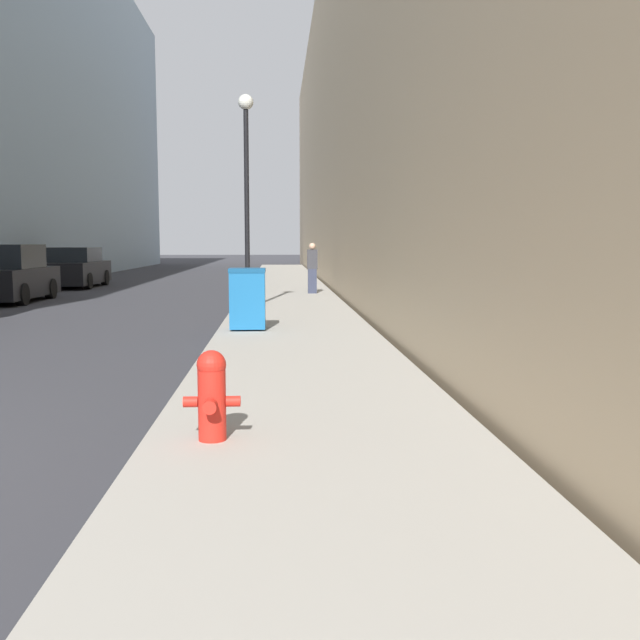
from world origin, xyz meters
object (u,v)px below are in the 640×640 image
(fire_hydrant, at_px, (212,393))
(pedestrian_on_sidewalk, at_px, (312,268))
(lamppost, at_px, (247,179))
(parked_sedan_near, at_px, (8,276))
(trash_bin, at_px, (248,298))
(parked_sedan_far, at_px, (76,269))

(fire_hydrant, height_order, pedestrian_on_sidewalk, pedestrian_on_sidewalk)
(lamppost, height_order, pedestrian_on_sidewalk, lamppost)
(lamppost, xyz_separation_m, parked_sedan_near, (-7.37, 4.17, -2.56))
(parked_sedan_near, bearing_deg, pedestrian_on_sidewalk, 6.80)
(parked_sedan_near, relative_size, pedestrian_on_sidewalk, 2.64)
(trash_bin, relative_size, parked_sedan_near, 0.27)
(parked_sedan_near, distance_m, pedestrian_on_sidewalk, 9.32)
(parked_sedan_far, xyz_separation_m, pedestrian_on_sidewalk, (9.24, -6.11, 0.23))
(fire_hydrant, height_order, trash_bin, trash_bin)
(parked_sedan_far, bearing_deg, trash_bin, -64.45)
(parked_sedan_far, bearing_deg, fire_hydrant, -72.08)
(lamppost, bearing_deg, pedestrian_on_sidewalk, 70.45)
(fire_hydrant, bearing_deg, pedestrian_on_sidewalk, 84.42)
(pedestrian_on_sidewalk, bearing_deg, trash_bin, -99.97)
(fire_hydrant, bearing_deg, parked_sedan_far, 107.92)
(trash_bin, bearing_deg, pedestrian_on_sidewalk, 80.03)
(trash_bin, xyz_separation_m, lamppost, (-0.18, 4.39, 2.60))
(trash_bin, xyz_separation_m, parked_sedan_near, (-7.55, 8.56, 0.04))
(fire_hydrant, bearing_deg, parked_sedan_near, 115.10)
(fire_hydrant, relative_size, parked_sedan_near, 0.18)
(lamppost, relative_size, pedestrian_on_sidewalk, 3.20)
(trash_bin, relative_size, pedestrian_on_sidewalk, 0.71)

